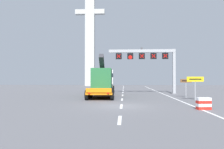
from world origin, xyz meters
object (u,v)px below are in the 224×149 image
tourist_info_sign_brown (186,84)px  heavy_haul_truck_orange (104,81)px  bridge_pylon_distant (90,25)px  crash_barrier_striped (204,104)px  exit_sign_yellow (195,82)px  overhead_lane_gantry (151,58)px

tourist_info_sign_brown → heavy_haul_truck_orange: bearing=160.0°
tourist_info_sign_brown → bridge_pylon_distant: 45.74m
crash_barrier_striped → heavy_haul_truck_orange: bearing=123.0°
exit_sign_yellow → bridge_pylon_distant: (-18.01, 41.68, 16.70)m
heavy_haul_truck_orange → crash_barrier_striped: heavy_haul_truck_orange is taller
crash_barrier_striped → overhead_lane_gantry: bearing=97.1°
overhead_lane_gantry → exit_sign_yellow: size_ratio=4.07×
tourist_info_sign_brown → crash_barrier_striped: bearing=-98.6°
heavy_haul_truck_orange → overhead_lane_gantry: bearing=18.6°
overhead_lane_gantry → crash_barrier_striped: 16.84m
exit_sign_yellow → tourist_info_sign_brown: 3.19m
crash_barrier_striped → exit_sign_yellow: bearing=76.9°
heavy_haul_truck_orange → bridge_pylon_distant: bridge_pylon_distant is taller
overhead_lane_gantry → exit_sign_yellow: bearing=-69.1°
crash_barrier_striped → bridge_pylon_distant: 54.26m
exit_sign_yellow → bridge_pylon_distant: 48.38m
overhead_lane_gantry → exit_sign_yellow: overhead_lane_gantry is taller
exit_sign_yellow → heavy_haul_truck_orange: bearing=146.4°
heavy_haul_truck_orange → bridge_pylon_distant: (-7.57, 34.73, 16.65)m
overhead_lane_gantry → exit_sign_yellow: (3.54, -9.27, -3.41)m
crash_barrier_striped → bridge_pylon_distant: bearing=108.8°
overhead_lane_gantry → bridge_pylon_distant: 37.90m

